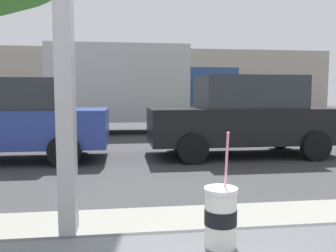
% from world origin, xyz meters
% --- Properties ---
extents(ground_plane, '(60.00, 60.00, 0.00)m').
position_xyz_m(ground_plane, '(0.00, 8.00, 0.00)').
color(ground_plane, '#38383A').
extents(building_facade_far, '(28.00, 1.20, 4.29)m').
position_xyz_m(building_facade_far, '(0.00, 21.75, 2.14)').
color(building_facade_far, '#A89E8E').
rests_on(building_facade_far, ground).
extents(soda_cup_left, '(0.09, 0.09, 0.32)m').
position_xyz_m(soda_cup_left, '(0.43, -0.09, 1.10)').
color(soda_cup_left, white).
rests_on(soda_cup_left, window_counter).
extents(parked_car_blue, '(4.22, 1.89, 1.75)m').
position_xyz_m(parked_car_blue, '(-2.25, 6.77, 0.89)').
color(parked_car_blue, '#283D93').
rests_on(parked_car_blue, ground).
extents(parked_car_black, '(4.31, 1.92, 1.83)m').
position_xyz_m(parked_car_black, '(2.96, 6.77, 0.92)').
color(parked_car_black, black).
rests_on(parked_car_black, ground).
extents(box_truck, '(6.64, 2.44, 3.14)m').
position_xyz_m(box_truck, '(0.75, 12.05, 1.69)').
color(box_truck, beige).
rests_on(box_truck, ground).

